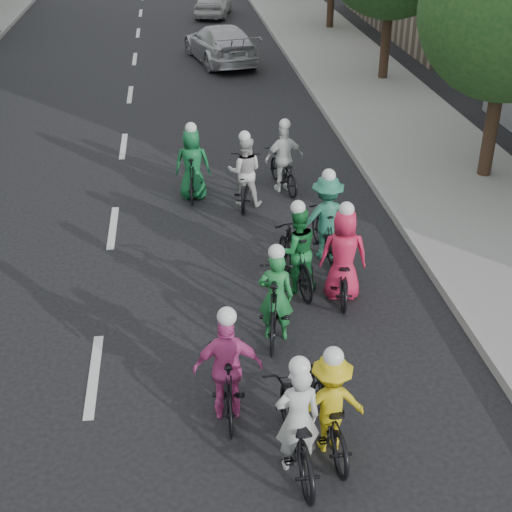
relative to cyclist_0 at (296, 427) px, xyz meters
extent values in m
plane|color=black|center=(-2.71, 2.09, -0.57)|extent=(120.00, 120.00, 0.00)
cube|color=gray|center=(5.29, 12.09, -0.50)|extent=(4.00, 80.00, 0.15)
cube|color=#999993|center=(3.34, 12.09, -0.48)|extent=(0.18, 80.00, 0.18)
cylinder|color=black|center=(6.09, 8.69, 0.57)|extent=(0.32, 0.32, 2.27)
sphere|color=#17451B|center=(6.09, 8.69, 3.40)|extent=(4.00, 4.00, 4.00)
cylinder|color=black|center=(6.09, 17.69, 0.67)|extent=(0.32, 0.32, 2.48)
cylinder|color=black|center=(6.09, 26.69, 0.57)|extent=(0.32, 0.32, 2.27)
imported|color=black|center=(0.00, 0.02, -0.06)|extent=(0.75, 1.96, 1.01)
imported|color=silver|center=(0.00, -0.08, 0.21)|extent=(0.58, 0.40, 1.55)
sphere|color=white|center=(0.00, -0.08, 1.00)|extent=(0.26, 0.26, 0.26)
imported|color=black|center=(0.71, 4.30, -0.01)|extent=(0.82, 1.94, 1.13)
imported|color=#1B7D38|center=(0.71, 4.20, 0.22)|extent=(0.86, 0.72, 1.59)
sphere|color=white|center=(0.71, 4.20, 1.04)|extent=(0.26, 0.26, 0.26)
imported|color=black|center=(0.48, 0.32, -0.09)|extent=(0.73, 1.86, 0.96)
imported|color=gold|center=(0.48, 0.22, 0.14)|extent=(0.95, 0.58, 1.43)
sphere|color=white|center=(0.48, 0.22, 0.88)|extent=(0.26, 0.26, 0.26)
imported|color=black|center=(-0.76, 1.09, -0.08)|extent=(0.52, 1.66, 0.99)
imported|color=#E450A7|center=(-0.76, 0.99, 0.23)|extent=(0.95, 0.42, 1.61)
sphere|color=white|center=(-0.76, 0.99, 1.06)|extent=(0.26, 0.26, 0.26)
imported|color=black|center=(1.47, 3.95, -0.10)|extent=(0.87, 1.85, 0.94)
imported|color=#D6224A|center=(1.47, 3.85, 0.27)|extent=(0.89, 0.64, 1.68)
sphere|color=white|center=(1.47, 3.85, 1.13)|extent=(0.26, 0.26, 0.26)
imported|color=black|center=(0.14, 2.87, -0.01)|extent=(0.88, 1.94, 1.13)
imported|color=#23813B|center=(0.14, 2.77, 0.20)|extent=(0.62, 0.47, 1.53)
sphere|color=white|center=(0.14, 2.77, 0.98)|extent=(0.26, 0.26, 0.26)
imported|color=black|center=(0.19, 8.05, -0.07)|extent=(0.96, 1.98, 1.00)
imported|color=silver|center=(0.19, 7.95, 0.21)|extent=(0.85, 0.71, 1.57)
sphere|color=white|center=(0.19, 7.95, 1.02)|extent=(0.26, 0.26, 0.26)
imported|color=black|center=(1.48, 5.43, -0.09)|extent=(0.61, 1.65, 0.97)
imported|color=#297D5F|center=(1.48, 5.33, 0.27)|extent=(1.14, 0.73, 1.68)
sphere|color=white|center=(1.48, 5.33, 1.13)|extent=(0.26, 0.26, 0.26)
imported|color=black|center=(1.17, 8.72, -0.12)|extent=(0.94, 1.80, 0.90)
imported|color=white|center=(1.17, 8.62, 0.22)|extent=(0.99, 0.57, 1.59)
sphere|color=white|center=(1.17, 8.62, 1.04)|extent=(0.26, 0.26, 0.26)
imported|color=black|center=(-0.94, 8.55, -0.06)|extent=(0.65, 1.75, 1.03)
imported|color=#176936|center=(-0.94, 8.45, 0.25)|extent=(0.85, 0.60, 1.64)
sphere|color=white|center=(-0.94, 8.45, 1.09)|extent=(0.26, 0.26, 0.26)
imported|color=#B9B8BE|center=(0.64, 21.20, 0.13)|extent=(2.94, 5.17, 1.41)
imported|color=silver|center=(0.98, 30.81, 0.10)|extent=(2.33, 4.15, 1.33)
camera|label=1|loc=(-1.29, -6.64, 6.15)|focal=50.00mm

